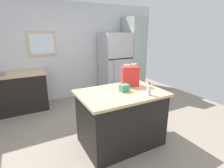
% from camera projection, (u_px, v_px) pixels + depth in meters
% --- Properties ---
extents(ground, '(6.55, 6.55, 0.00)m').
position_uv_depth(ground, '(108.00, 142.00, 3.03)').
color(ground, gray).
extents(back_wall, '(5.46, 0.13, 2.53)m').
position_uv_depth(back_wall, '(65.00, 52.00, 4.74)').
color(back_wall, silver).
rests_on(back_wall, ground).
extents(kitchen_island, '(1.32, 0.93, 0.90)m').
position_uv_depth(kitchen_island, '(121.00, 118.00, 2.90)').
color(kitchen_island, black).
rests_on(kitchen_island, ground).
extents(refrigerator, '(0.77, 0.73, 1.76)m').
position_uv_depth(refrigerator, '(115.00, 65.00, 5.08)').
color(refrigerator, '#B7B7BC').
rests_on(refrigerator, ground).
extents(tall_cabinet, '(0.48, 0.65, 2.18)m').
position_uv_depth(tall_cabinet, '(133.00, 56.00, 5.32)').
color(tall_cabinet, '#9EB2A8').
rests_on(tall_cabinet, ground).
extents(sink_counter, '(1.56, 0.66, 1.08)m').
position_uv_depth(sink_counter, '(10.00, 93.00, 4.01)').
color(sink_counter, black).
rests_on(sink_counter, ground).
extents(shopping_bag, '(0.32, 0.24, 0.38)m').
position_uv_depth(shopping_bag, '(130.00, 76.00, 3.02)').
color(shopping_bag, red).
rests_on(shopping_bag, kitchen_island).
extents(small_box, '(0.15, 0.13, 0.11)m').
position_uv_depth(small_box, '(124.00, 88.00, 2.78)').
color(small_box, '#388E66').
rests_on(small_box, kitchen_island).
extents(bottle, '(0.07, 0.07, 0.20)m').
position_uv_depth(bottle, '(149.00, 90.00, 2.61)').
color(bottle, white).
rests_on(bottle, kitchen_island).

